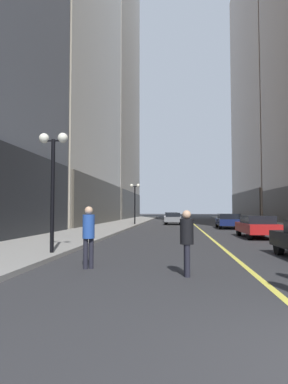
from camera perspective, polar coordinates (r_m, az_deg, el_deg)
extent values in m
plane|color=#2D2D30|center=(38.57, 8.57, -5.50)|extent=(200.00, 200.00, 0.00)
cube|color=gray|center=(39.02, -3.68, -5.39)|extent=(4.50, 78.00, 0.15)
cube|color=gray|center=(39.85, 20.55, -5.15)|extent=(4.50, 78.00, 0.15)
cube|color=#E5D64C|center=(38.57, 8.57, -5.49)|extent=(0.16, 70.00, 0.01)
cube|color=#403C35|center=(38.95, -7.20, -1.81)|extent=(0.50, 22.80, 5.00)
cube|color=#3A3935|center=(64.07, -2.15, -2.31)|extent=(0.50, 24.70, 5.00)
cube|color=gray|center=(70.13, 21.75, 16.39)|extent=(12.73, 26.00, 49.52)
cube|color=#332A23|center=(64.72, 16.81, -2.19)|extent=(0.50, 24.70, 5.00)
cylinder|color=black|center=(13.42, 22.04, -8.57)|extent=(0.25, 0.65, 0.64)
cube|color=#B21919|center=(21.04, 18.68, -5.81)|extent=(1.76, 4.46, 0.55)
cube|color=black|center=(20.80, 18.80, -4.53)|extent=(1.54, 2.50, 0.50)
cylinder|color=black|center=(22.42, 15.89, -6.38)|extent=(0.22, 0.64, 0.64)
cylinder|color=black|center=(22.74, 19.62, -6.27)|extent=(0.22, 0.64, 0.64)
cylinder|color=black|center=(19.37, 17.60, -6.89)|extent=(0.22, 0.64, 0.64)
cylinder|color=black|center=(19.74, 21.88, -6.74)|extent=(0.22, 0.64, 0.64)
cube|color=#141E4C|center=(30.82, 14.20, -4.95)|extent=(2.08, 4.72, 0.55)
cube|color=black|center=(30.58, 14.24, -4.08)|extent=(1.78, 2.66, 0.50)
cylinder|color=black|center=(32.37, 12.37, -5.37)|extent=(0.24, 0.65, 0.64)
cylinder|color=black|center=(32.56, 15.35, -5.32)|extent=(0.24, 0.65, 0.64)
cylinder|color=black|center=(29.13, 12.93, -5.63)|extent=(0.24, 0.65, 0.64)
cylinder|color=black|center=(29.33, 16.23, -5.56)|extent=(0.24, 0.65, 0.64)
cube|color=slate|center=(38.33, 4.99, -4.65)|extent=(1.84, 4.15, 0.55)
cube|color=black|center=(38.52, 4.99, -3.93)|extent=(1.61, 2.33, 0.50)
cylinder|color=black|center=(36.88, 6.19, -5.13)|extent=(0.22, 0.64, 0.64)
cylinder|color=black|center=(36.91, 3.73, -5.14)|extent=(0.22, 0.64, 0.64)
cylinder|color=black|center=(39.78, 6.17, -4.98)|extent=(0.22, 0.64, 0.64)
cylinder|color=black|center=(39.80, 3.89, -4.99)|extent=(0.22, 0.64, 0.64)
cube|color=silver|center=(45.55, 4.68, -4.40)|extent=(2.00, 4.60, 0.55)
cube|color=black|center=(45.77, 4.67, -3.79)|extent=(1.72, 2.60, 0.50)
cylinder|color=black|center=(43.99, 5.77, -4.80)|extent=(0.24, 0.65, 0.64)
cylinder|color=black|center=(43.97, 3.66, -4.81)|extent=(0.24, 0.65, 0.64)
cylinder|color=black|center=(47.17, 5.64, -4.68)|extent=(0.24, 0.65, 0.64)
cylinder|color=black|center=(47.14, 3.66, -4.69)|extent=(0.24, 0.65, 0.64)
cylinder|color=black|center=(9.69, -9.96, -10.34)|extent=(0.14, 0.14, 0.85)
cylinder|color=black|center=(9.72, -9.02, -10.32)|extent=(0.14, 0.14, 0.85)
cylinder|color=#234799|center=(9.64, -9.45, -5.83)|extent=(0.46, 0.46, 0.67)
sphere|color=tan|center=(9.62, -9.42, -3.14)|extent=(0.23, 0.23, 0.23)
cylinder|color=black|center=(8.48, 7.42, -11.59)|extent=(0.14, 0.14, 0.80)
cylinder|color=black|center=(8.64, 7.28, -11.43)|extent=(0.14, 0.14, 0.80)
cylinder|color=black|center=(8.49, 7.32, -6.71)|extent=(0.37, 0.37, 0.63)
sphere|color=tan|center=(8.47, 7.30, -3.84)|extent=(0.22, 0.22, 0.22)
cylinder|color=black|center=(12.34, -15.37, -0.91)|extent=(0.14, 0.14, 4.20)
cylinder|color=black|center=(12.58, -15.23, 8.46)|extent=(0.80, 0.06, 0.06)
sphere|color=white|center=(12.73, -16.72, 8.81)|extent=(0.36, 0.36, 0.36)
sphere|color=white|center=(12.48, -13.71, 9.00)|extent=(0.36, 0.36, 0.36)
cylinder|color=black|center=(35.41, -1.58, -2.35)|extent=(0.14, 0.14, 4.20)
cylinder|color=black|center=(35.49, -1.57, 0.96)|extent=(0.80, 0.06, 0.06)
sphere|color=white|center=(35.55, -2.13, 1.11)|extent=(0.36, 0.36, 0.36)
sphere|color=white|center=(35.46, -1.01, 1.12)|extent=(0.36, 0.36, 0.36)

